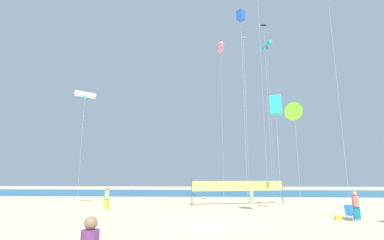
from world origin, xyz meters
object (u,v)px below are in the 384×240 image
at_px(beachgoer_sage_shirt, 107,197).
at_px(kite_black_diamond, 264,28).
at_px(kite_pink_inflatable, 221,48).
at_px(kite_blue_box, 241,16).
at_px(kite_cyan_tube, 267,46).
at_px(kite_pink_diamond, 244,42).
at_px(kite_lime_delta, 294,112).
at_px(folding_beach_chair, 350,212).
at_px(kite_white_tube, 85,95).
at_px(beachgoer_coral_shirt, 356,204).
at_px(kite_cyan_box, 276,105).
at_px(beachgoer_white_shirt, 251,194).
at_px(volleyball_net, 238,187).
at_px(beach_handbag, 338,218).

distance_m(beachgoer_sage_shirt, kite_black_diamond, 23.74).
distance_m(beachgoer_sage_shirt, kite_pink_inflatable, 19.47).
bearing_deg(kite_blue_box, kite_cyan_tube, 65.41).
distance_m(kite_pink_diamond, kite_lime_delta, 12.37).
bearing_deg(folding_beach_chair, kite_white_tube, 157.69).
xyz_separation_m(beachgoer_coral_shirt, kite_cyan_box, (-4.40, 0.64, 6.61)).
xyz_separation_m(beachgoer_white_shirt, kite_pink_diamond, (-0.41, -1.43, 16.10)).
bearing_deg(kite_cyan_tube, kite_black_diamond, -107.10).
height_order(beachgoer_coral_shirt, volleyball_net, volleyball_net).
bearing_deg(kite_blue_box, beachgoer_white_shirt, 79.48).
distance_m(volleyball_net, kite_pink_diamond, 15.40).
bearing_deg(kite_pink_inflatable, beachgoer_coral_shirt, -54.12).
height_order(beachgoer_white_shirt, beach_handbag, beachgoer_white_shirt).
relative_size(beachgoer_coral_shirt, beachgoer_sage_shirt, 0.94).
xyz_separation_m(beachgoer_white_shirt, folding_beach_chair, (4.23, -11.72, -0.39)).
distance_m(beachgoer_white_shirt, folding_beach_chair, 12.46).
relative_size(kite_lime_delta, kite_pink_inflatable, 0.47).
xyz_separation_m(volleyball_net, kite_cyan_box, (1.92, -8.24, 5.87)).
relative_size(beach_handbag, kite_black_diamond, 0.02).
distance_m(beachgoer_sage_shirt, beach_handbag, 16.98).
height_order(kite_black_diamond, kite_pink_inflatable, kite_black_diamond).
height_order(kite_cyan_tube, kite_white_tube, kite_cyan_tube).
bearing_deg(kite_cyan_box, beachgoer_coral_shirt, -8.33).
bearing_deg(kite_cyan_box, beach_handbag, -17.32).
bearing_deg(kite_cyan_box, kite_pink_inflatable, 108.10).
height_order(beachgoer_coral_shirt, kite_lime_delta, kite_lime_delta).
xyz_separation_m(kite_blue_box, kite_cyan_box, (1.78, -3.08, -8.80)).
bearing_deg(kite_lime_delta, kite_cyan_tube, 86.87).
height_order(kite_pink_inflatable, kite_white_tube, kite_pink_inflatable).
relative_size(kite_cyan_box, kite_white_tube, 0.80).
bearing_deg(beachgoer_white_shirt, folding_beach_chair, -85.91).
relative_size(volleyball_net, kite_cyan_tube, 0.49).
relative_size(volleyball_net, kite_pink_inflatable, 0.51).
distance_m(kite_pink_inflatable, kite_white_tube, 15.27).
relative_size(beachgoer_coral_shirt, folding_beach_chair, 1.91).
height_order(kite_cyan_tube, kite_lime_delta, kite_cyan_tube).
relative_size(folding_beach_chair, kite_blue_box, 0.05).
bearing_deg(beach_handbag, kite_pink_diamond, 110.69).
bearing_deg(beachgoer_white_shirt, beach_handbag, -89.25).
height_order(volleyball_net, kite_pink_inflatable, kite_pink_inflatable).
height_order(beachgoer_sage_shirt, kite_blue_box, kite_blue_box).
relative_size(beachgoer_coral_shirt, kite_pink_diamond, 0.10).
bearing_deg(beach_handbag, kite_blue_box, 140.41).
bearing_deg(kite_pink_inflatable, beach_handbag, -59.75).
bearing_deg(kite_black_diamond, beachgoer_coral_shirt, -74.65).
bearing_deg(kite_white_tube, beachgoer_white_shirt, 20.79).
bearing_deg(beachgoer_coral_shirt, beach_handbag, 18.75).
height_order(folding_beach_chair, kite_pink_diamond, kite_pink_diamond).
distance_m(folding_beach_chair, kite_blue_box, 17.31).
bearing_deg(beach_handbag, folding_beach_chair, -1.59).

